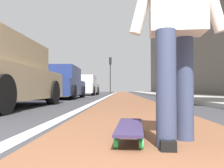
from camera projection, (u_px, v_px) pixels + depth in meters
ground_plane at (126, 98)px, 10.68m from camera, size 80.00×80.00×0.00m
bike_lane_paint at (123, 94)px, 24.66m from camera, size 56.00×1.83×0.00m
lane_stripe_white at (112, 94)px, 20.71m from camera, size 52.00×0.16×0.01m
sidewalk_curb at (165, 94)px, 18.53m from camera, size 52.00×3.20×0.11m
building_facade at (183, 29)px, 22.59m from camera, size 40.00×1.20×13.07m
skateboard at (130, 128)px, 1.82m from camera, size 0.85×0.25×0.11m
skater_person at (176, 18)px, 1.68m from camera, size 0.45×0.72×1.64m
parked_car_mid at (60, 84)px, 10.41m from camera, size 4.26×1.95×1.47m
parked_car_far at (84, 86)px, 17.18m from camera, size 4.33×1.97×1.49m
traffic_light at (110, 68)px, 25.81m from camera, size 0.33×0.28×4.16m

